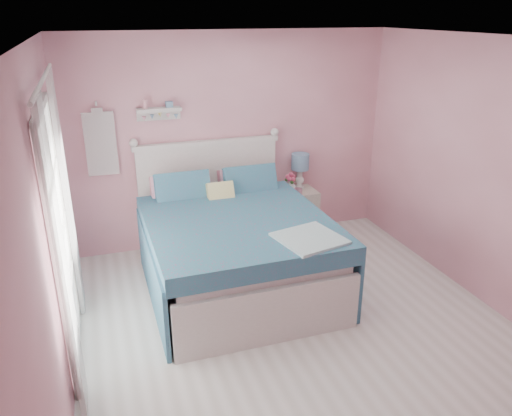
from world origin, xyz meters
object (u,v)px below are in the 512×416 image
teacup (298,192)px  bed (234,247)px  vase (291,186)px  nightstand (298,213)px  table_lamp (300,164)px

teacup → bed: bearing=-144.5°
bed → teacup: bearing=35.1°
bed → vase: (1.02, 0.90, 0.28)m
bed → nightstand: 1.47m
nightstand → teacup: teacup is taller
bed → vase: size_ratio=14.81×
bed → nightstand: (1.14, 0.92, -0.11)m
table_lamp → vase: 0.31m
table_lamp → vase: table_lamp is taller
vase → teacup: size_ratio=1.41×
bed → vase: bearing=41.0°
teacup → table_lamp: bearing=63.0°
table_lamp → bed: bearing=-139.6°
nightstand → vase: bearing=-171.6°
nightstand → teacup: 0.40m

